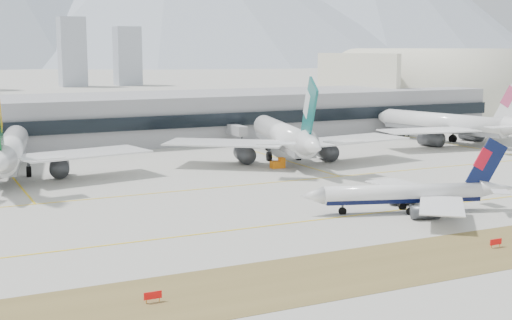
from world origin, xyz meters
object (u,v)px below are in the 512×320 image
widebody_china_air (449,125)px  hangar (440,117)px  widebody_eva (10,152)px  taxiing_airliner (410,194)px  widebody_cathay (285,138)px  terminal (101,120)px

widebody_china_air → hangar: 89.03m
widebody_eva → hangar: size_ratio=0.70×
taxiing_airliner → widebody_cathay: (7.99, 63.48, 3.01)m
widebody_china_air → widebody_eva: bearing=78.5°
widebody_eva → hangar: bearing=-57.8°
taxiing_airliner → terminal: size_ratio=0.14×
widebody_eva → terminal: 63.36m
widebody_cathay → widebody_eva: bearing=99.8°
widebody_eva → widebody_cathay: 69.67m
terminal → hangar: size_ratio=3.08×
widebody_eva → hangar: (189.05, 73.30, -6.03)m
hangar → terminal: bearing=-172.6°
widebody_eva → widebody_china_air: bearing=-77.3°
taxiing_airliner → widebody_china_air: (72.14, 72.64, 2.64)m
widebody_eva → widebody_china_air: 133.67m
widebody_cathay → widebody_china_air: (64.14, 9.16, -0.37)m
widebody_cathay → terminal: size_ratio=0.23×
hangar → taxiing_airliner: bearing=-131.9°
widebody_eva → taxiing_airliner: bearing=-127.2°
widebody_eva → widebody_china_air: size_ratio=1.04×
widebody_eva → widebody_cathay: bearing=-83.4°
taxiing_airliner → hangar: hangar is taller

